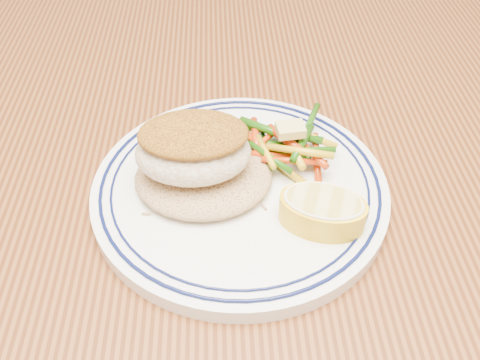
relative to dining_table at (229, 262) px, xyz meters
name	(u,v)px	position (x,y,z in m)	size (l,w,h in m)	color
dining_table	(229,262)	(0.00, 0.00, 0.00)	(1.50, 0.90, 0.75)	#4F250F
plate	(240,188)	(0.01, 0.00, 0.11)	(0.26, 0.26, 0.02)	white
rice_pilaf	(204,173)	(-0.02, 0.00, 0.12)	(0.12, 0.11, 0.02)	#A67F53
fish_fillet	(193,148)	(-0.03, 0.00, 0.15)	(0.10, 0.07, 0.05)	beige
vegetable_pile	(285,144)	(0.05, 0.04, 0.13)	(0.10, 0.09, 0.03)	#1B4D09
butter_pat	(290,129)	(0.06, 0.03, 0.15)	(0.02, 0.02, 0.01)	#E1CB6E
lemon_wedge	(322,210)	(0.08, -0.05, 0.13)	(0.08, 0.08, 0.03)	yellow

